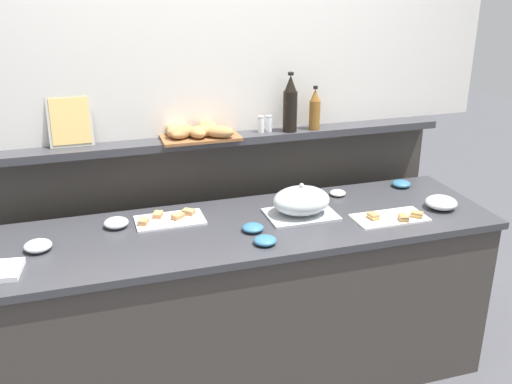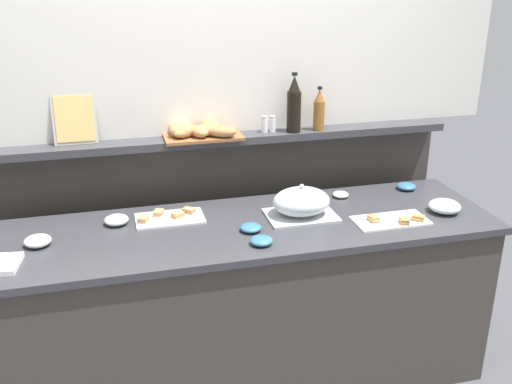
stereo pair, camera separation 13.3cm
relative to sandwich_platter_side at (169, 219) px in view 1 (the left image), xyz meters
name	(u,v)px [view 1 (the left image)]	position (x,y,z in m)	size (l,w,h in m)	color
ground_plane	(215,317)	(0.31, 0.44, -0.90)	(12.00, 12.00, 0.00)	#4C4C51
buffet_counter	(241,306)	(0.31, -0.16, -0.45)	(2.50, 0.70, 0.89)	#3D3833
back_ledge_unit	(215,229)	(0.31, 0.37, -0.26)	(2.55, 0.22, 1.21)	#3D3833
sandwich_platter_side	(169,219)	(0.00, 0.00, 0.00)	(0.33, 0.19, 0.04)	silver
sandwich_platter_rear	(391,218)	(1.04, -0.30, 0.00)	(0.36, 0.18, 0.04)	white
serving_cloche	(301,202)	(0.63, -0.13, 0.06)	(0.34, 0.24, 0.17)	#B7BABF
glass_bowl_large	(38,246)	(-0.59, -0.14, 0.01)	(0.12, 0.12, 0.05)	silver
glass_bowl_medium	(116,223)	(-0.25, 0.00, 0.01)	(0.12, 0.12, 0.05)	silver
glass_bowl_small	(441,203)	(1.34, -0.26, 0.02)	(0.16, 0.16, 0.06)	silver
condiment_bowl_dark	(401,184)	(1.31, 0.08, 0.01)	(0.10, 0.10, 0.04)	teal
condiment_bowl_red	(265,240)	(0.36, -0.38, 0.01)	(0.10, 0.10, 0.04)	teal
condiment_bowl_cream	(253,228)	(0.35, -0.23, 0.01)	(0.10, 0.10, 0.04)	teal
condiment_bowl_teal	(338,193)	(0.92, 0.06, 0.01)	(0.09, 0.09, 0.03)	silver
vinegar_bottle_amber	(315,110)	(0.85, 0.26, 0.41)	(0.06, 0.06, 0.24)	#8E5B23
wine_bottle_dark	(290,105)	(0.71, 0.26, 0.45)	(0.08, 0.08, 0.32)	black
salt_shaker	(261,124)	(0.56, 0.29, 0.35)	(0.03, 0.03, 0.09)	white
pepper_shaker	(269,124)	(0.60, 0.29, 0.35)	(0.03, 0.03, 0.09)	white
bread_basket	(194,132)	(0.19, 0.27, 0.35)	(0.40, 0.29, 0.08)	brown
framed_picture	(70,121)	(-0.41, 0.33, 0.44)	(0.21, 0.06, 0.25)	#B2AD9E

